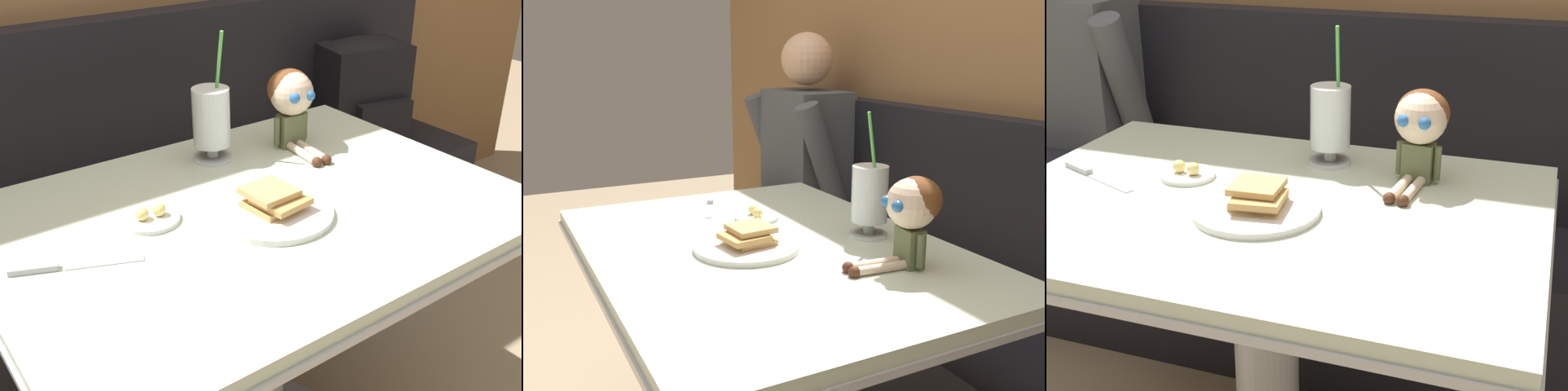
% 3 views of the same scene
% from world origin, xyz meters
% --- Properties ---
extents(booth_bench, '(2.60, 0.48, 1.00)m').
position_xyz_m(booth_bench, '(0.00, 0.81, 0.33)').
color(booth_bench, black).
rests_on(booth_bench, ground).
extents(diner_table, '(1.11, 0.81, 0.74)m').
position_xyz_m(diner_table, '(0.00, 0.18, 0.54)').
color(diner_table, beige).
rests_on(diner_table, ground).
extents(toast_plate, '(0.25, 0.25, 0.06)m').
position_xyz_m(toast_plate, '(0.01, 0.13, 0.76)').
color(toast_plate, white).
rests_on(toast_plate, diner_table).
extents(milkshake_glass, '(0.10, 0.10, 0.31)m').
position_xyz_m(milkshake_glass, '(0.06, 0.44, 0.84)').
color(milkshake_glass, silver).
rests_on(milkshake_glass, diner_table).
extents(butter_saucer, '(0.12, 0.12, 0.04)m').
position_xyz_m(butter_saucer, '(-0.21, 0.25, 0.75)').
color(butter_saucer, white).
rests_on(butter_saucer, diner_table).
extents(butter_knife, '(0.22, 0.11, 0.01)m').
position_xyz_m(butter_knife, '(-0.42, 0.20, 0.74)').
color(butter_knife, silver).
rests_on(butter_knife, diner_table).
extents(seated_doll, '(0.12, 0.22, 0.20)m').
position_xyz_m(seated_doll, '(0.27, 0.39, 0.87)').
color(seated_doll, '#5B6642').
rests_on(seated_doll, diner_table).
extents(diner_patron, '(0.55, 0.48, 0.81)m').
position_xyz_m(diner_patron, '(-0.90, 0.76, 0.74)').
color(diner_patron, '#4C5156').
rests_on(diner_patron, booth_bench).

